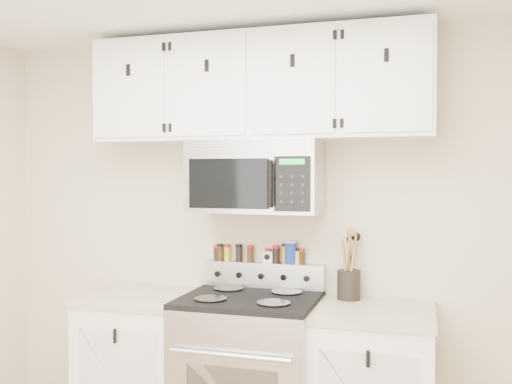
% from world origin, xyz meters
% --- Properties ---
extents(back_wall, '(3.50, 0.01, 2.50)m').
position_xyz_m(back_wall, '(0.00, 1.75, 1.25)').
color(back_wall, beige).
rests_on(back_wall, floor).
extents(range, '(0.76, 0.65, 1.10)m').
position_xyz_m(range, '(0.00, 1.43, 0.49)').
color(range, '#B7B7BA').
rests_on(range, floor).
extents(base_cabinet_left, '(0.64, 0.62, 0.92)m').
position_xyz_m(base_cabinet_left, '(-0.69, 1.45, 0.46)').
color(base_cabinet_left, white).
rests_on(base_cabinet_left, floor).
extents(microwave, '(0.76, 0.44, 0.42)m').
position_xyz_m(microwave, '(0.00, 1.55, 1.63)').
color(microwave, '#9E9EA3').
rests_on(microwave, back_wall).
extents(upper_cabinets, '(2.00, 0.35, 0.62)m').
position_xyz_m(upper_cabinets, '(-0.00, 1.58, 2.15)').
color(upper_cabinets, white).
rests_on(upper_cabinets, back_wall).
extents(utensil_crock, '(0.13, 0.13, 0.39)m').
position_xyz_m(utensil_crock, '(0.53, 1.64, 1.02)').
color(utensil_crock, black).
rests_on(utensil_crock, base_cabinet_right).
extents(kitchen_timer, '(0.06, 0.05, 0.07)m').
position_xyz_m(kitchen_timer, '(0.03, 1.71, 1.13)').
color(kitchen_timer, white).
rests_on(kitchen_timer, range).
extents(salt_canister, '(0.08, 0.08, 0.14)m').
position_xyz_m(salt_canister, '(0.17, 1.71, 1.17)').
color(salt_canister, navy).
rests_on(salt_canister, range).
extents(spice_jar_0, '(0.04, 0.04, 0.09)m').
position_xyz_m(spice_jar_0, '(-0.30, 1.71, 1.15)').
color(spice_jar_0, black).
rests_on(spice_jar_0, range).
extents(spice_jar_1, '(0.04, 0.04, 0.11)m').
position_xyz_m(spice_jar_1, '(-0.28, 1.71, 1.15)').
color(spice_jar_1, '#3A2A0D').
rests_on(spice_jar_1, range).
extents(spice_jar_2, '(0.04, 0.04, 0.10)m').
position_xyz_m(spice_jar_2, '(-0.23, 1.71, 1.15)').
color(spice_jar_2, gold).
rests_on(spice_jar_2, range).
extents(spice_jar_3, '(0.04, 0.04, 0.11)m').
position_xyz_m(spice_jar_3, '(-0.16, 1.71, 1.15)').
color(spice_jar_3, black).
rests_on(spice_jar_3, range).
extents(spice_jar_4, '(0.04, 0.04, 0.10)m').
position_xyz_m(spice_jar_4, '(-0.08, 1.71, 1.15)').
color(spice_jar_4, '#38210D').
rests_on(spice_jar_4, range).
extents(spice_jar_5, '(0.04, 0.04, 0.09)m').
position_xyz_m(spice_jar_5, '(0.03, 1.71, 1.15)').
color(spice_jar_5, yellow).
rests_on(spice_jar_5, range).
extents(spice_jar_6, '(0.05, 0.05, 0.11)m').
position_xyz_m(spice_jar_6, '(0.08, 1.71, 1.15)').
color(spice_jar_6, black).
rests_on(spice_jar_6, range).
extents(spice_jar_7, '(0.04, 0.04, 0.12)m').
position_xyz_m(spice_jar_7, '(0.13, 1.71, 1.16)').
color(spice_jar_7, '#C68B17').
rests_on(spice_jar_7, range).
extents(spice_jar_8, '(0.05, 0.05, 0.10)m').
position_xyz_m(spice_jar_8, '(0.18, 1.71, 1.15)').
color(spice_jar_8, '#391F0D').
rests_on(spice_jar_8, range).
extents(spice_jar_9, '(0.04, 0.04, 0.10)m').
position_xyz_m(spice_jar_9, '(0.21, 1.71, 1.15)').
color(spice_jar_9, yellow).
rests_on(spice_jar_9, range).
extents(spice_jar_10, '(0.04, 0.04, 0.09)m').
position_xyz_m(spice_jar_10, '(0.24, 1.71, 1.15)').
color(spice_jar_10, '#3A1D0D').
rests_on(spice_jar_10, range).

